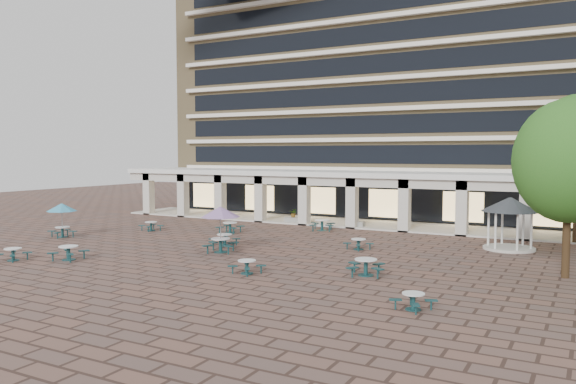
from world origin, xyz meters
name	(u,v)px	position (x,y,z in m)	size (l,w,h in m)	color
ground	(243,250)	(0.00, 0.00, 0.00)	(120.00, 120.00, 0.00)	brown
apartment_building	(383,86)	(0.00, 25.47, 12.60)	(40.00, 15.50, 25.20)	#9B8357
retail_arcade	(340,188)	(0.00, 14.80, 3.00)	(42.00, 6.60, 4.40)	white
picnic_table_0	(13,253)	(-9.25, -9.02, 0.41)	(1.69, 1.69, 0.69)	#164143
picnic_table_1	(69,252)	(-6.70, -7.44, 0.47)	(1.98, 1.98, 0.79)	#164143
picnic_table_2	(247,266)	(3.91, -5.67, 0.40)	(1.71, 1.71, 0.68)	#164143
picnic_table_3	(413,300)	(12.90, -8.01, 0.39)	(1.75, 1.75, 0.65)	#164143
picnic_table_4	(62,209)	(-14.00, -1.83, 2.02)	(2.06, 2.06, 2.38)	#164143
picnic_table_6	(220,214)	(-0.69, -1.43, 2.33)	(2.37, 2.37, 2.74)	#164143
picnic_table_7	(366,266)	(9.19, -3.27, 0.49)	(2.16, 2.16, 0.82)	#164143
picnic_table_8	(151,225)	(-10.80, 3.68, 0.41)	(1.83, 1.83, 0.69)	#164143
picnic_table_9	(225,239)	(-1.96, 0.79, 0.44)	(1.92, 1.92, 0.73)	#164143
picnic_table_10	(358,243)	(6.20, 3.40, 0.40)	(1.85, 1.85, 0.67)	#164143
picnic_table_12	(230,227)	(-4.85, 5.61, 0.47)	(1.95, 1.95, 0.79)	#164143
picnic_table_13	(322,224)	(0.63, 10.00, 0.51)	(2.26, 2.26, 0.85)	#164143
gazebo	(510,210)	(14.31, 7.91, 2.42)	(3.45, 3.45, 3.21)	beige
tree_east_a	(569,161)	(17.70, 0.81, 5.56)	(5.10, 5.10, 8.50)	#3A2C17
planter_left	(294,218)	(-3.38, 12.90, 0.48)	(1.50, 0.66, 1.23)	gray
planter_right	(355,222)	(2.18, 12.90, 0.47)	(1.50, 0.66, 1.21)	gray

